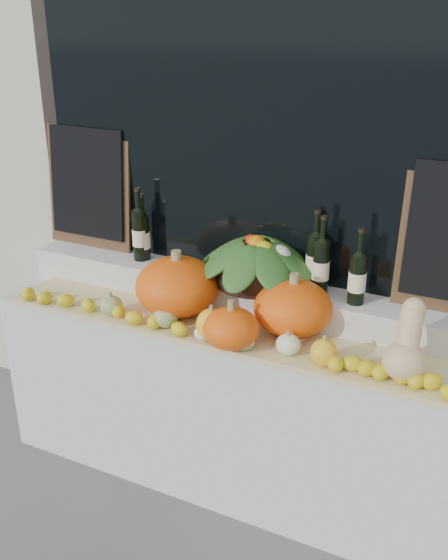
# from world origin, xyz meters

# --- Properties ---
(display_sill) EXTENTS (2.30, 0.55, 0.88)m
(display_sill) POSITION_xyz_m (0.00, 1.52, 0.44)
(display_sill) COLOR silver
(display_sill) RESTS_ON ground
(rear_tier) EXTENTS (2.30, 0.25, 0.16)m
(rear_tier) POSITION_xyz_m (0.00, 1.68, 0.96)
(rear_tier) COLOR silver
(rear_tier) RESTS_ON display_sill
(straw_bedding) EXTENTS (2.10, 0.32, 0.02)m
(straw_bedding) POSITION_xyz_m (0.00, 1.40, 0.89)
(straw_bedding) COLOR tan
(straw_bedding) RESTS_ON display_sill
(pumpkin_left) EXTENTS (0.49, 0.49, 0.27)m
(pumpkin_left) POSITION_xyz_m (-0.24, 1.46, 1.04)
(pumpkin_left) COLOR #FF5F0D
(pumpkin_left) RESTS_ON straw_bedding
(pumpkin_right) EXTENTS (0.43, 0.43, 0.24)m
(pumpkin_right) POSITION_xyz_m (0.30, 1.51, 1.02)
(pumpkin_right) COLOR #FF5F0D
(pumpkin_right) RESTS_ON straw_bedding
(pumpkin_center) EXTENTS (0.29, 0.29, 0.17)m
(pumpkin_center) POSITION_xyz_m (0.11, 1.28, 0.99)
(pumpkin_center) COLOR #FF5F0D
(pumpkin_center) RESTS_ON straw_bedding
(butternut_squash) EXTENTS (0.17, 0.22, 0.30)m
(butternut_squash) POSITION_xyz_m (0.81, 1.36, 1.02)
(butternut_squash) COLOR #E2B985
(butternut_squash) RESTS_ON straw_bedding
(decorative_gourds) EXTENTS (1.12, 0.15, 0.17)m
(decorative_gourds) POSITION_xyz_m (0.05, 1.30, 0.96)
(decorative_gourds) COLOR #3D7021
(decorative_gourds) RESTS_ON straw_bedding
(lemon_heap) EXTENTS (2.20, 0.16, 0.06)m
(lemon_heap) POSITION_xyz_m (0.00, 1.29, 0.94)
(lemon_heap) COLOR yellow
(lemon_heap) RESTS_ON straw_bedding
(produce_bowl) EXTENTS (0.59, 0.59, 0.24)m
(produce_bowl) POSITION_xyz_m (0.06, 1.66, 1.15)
(produce_bowl) COLOR black
(produce_bowl) RESTS_ON rear_tier
(wine_bottle_far_left) EXTENTS (0.08, 0.08, 0.37)m
(wine_bottle_far_left) POSITION_xyz_m (-0.57, 1.67, 1.17)
(wine_bottle_far_left) COLOR black
(wine_bottle_far_left) RESTS_ON rear_tier
(wine_bottle_near_left) EXTENTS (0.08, 0.08, 0.34)m
(wine_bottle_near_left) POSITION_xyz_m (-0.56, 1.68, 1.16)
(wine_bottle_near_left) COLOR black
(wine_bottle_near_left) RESTS_ON rear_tier
(wine_bottle_tall) EXTENTS (0.08, 0.08, 0.36)m
(wine_bottle_tall) POSITION_xyz_m (0.32, 1.73, 1.17)
(wine_bottle_tall) COLOR black
(wine_bottle_tall) RESTS_ON rear_tier
(wine_bottle_near_right) EXTENTS (0.08, 0.08, 0.36)m
(wine_bottle_near_right) POSITION_xyz_m (0.37, 1.66, 1.17)
(wine_bottle_near_right) COLOR black
(wine_bottle_near_right) RESTS_ON rear_tier
(wine_bottle_far_right) EXTENTS (0.08, 0.08, 0.34)m
(wine_bottle_far_right) POSITION_xyz_m (0.54, 1.64, 1.16)
(wine_bottle_far_right) COLOR black
(wine_bottle_far_right) RESTS_ON rear_tier
(chalkboard_left) EXTENTS (0.50, 0.08, 0.62)m
(chalkboard_left) POSITION_xyz_m (-0.92, 1.74, 1.36)
(chalkboard_left) COLOR #4C331E
(chalkboard_left) RESTS_ON rear_tier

